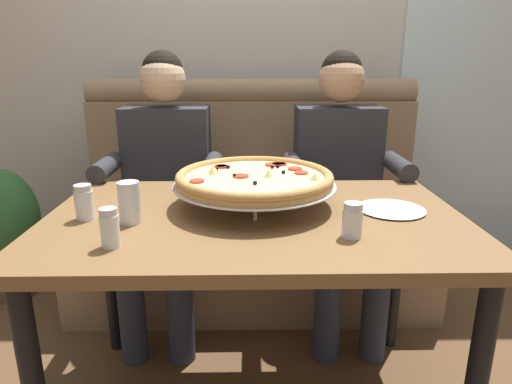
% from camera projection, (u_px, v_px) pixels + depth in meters
% --- Properties ---
extents(back_wall_with_window, '(6.00, 0.12, 2.80)m').
position_uv_depth(back_wall_with_window, '(251.00, 30.00, 2.67)').
color(back_wall_with_window, beige).
rests_on(back_wall_with_window, ground_plane).
extents(window_panel, '(1.10, 0.02, 2.80)m').
position_uv_depth(window_panel, '(498.00, 29.00, 2.62)').
color(window_panel, white).
rests_on(window_panel, ground_plane).
extents(booth_bench, '(1.81, 0.78, 1.13)m').
position_uv_depth(booth_bench, '(252.00, 220.00, 2.41)').
color(booth_bench, '#937556').
rests_on(booth_bench, ground_plane).
extents(dining_table, '(1.36, 0.84, 0.74)m').
position_uv_depth(dining_table, '(255.00, 239.00, 1.48)').
color(dining_table, brown).
rests_on(dining_table, ground_plane).
extents(diner_left, '(0.54, 0.64, 1.27)m').
position_uv_depth(diner_left, '(165.00, 177.00, 2.06)').
color(diner_left, '#2D3342').
rests_on(diner_left, ground_plane).
extents(diner_right, '(0.54, 0.64, 1.27)m').
position_uv_depth(diner_right, '(340.00, 176.00, 2.07)').
color(diner_right, '#2D3342').
rests_on(diner_right, ground_plane).
extents(pizza, '(0.56, 0.56, 0.13)m').
position_uv_depth(pizza, '(256.00, 179.00, 1.52)').
color(pizza, silver).
rests_on(pizza, dining_table).
extents(shaker_parmesan, '(0.06, 0.06, 0.11)m').
position_uv_depth(shaker_parmesan, '(84.00, 205.00, 1.40)').
color(shaker_parmesan, white).
rests_on(shaker_parmesan, dining_table).
extents(shaker_pepper_flakes, '(0.06, 0.06, 0.10)m').
position_uv_depth(shaker_pepper_flakes, '(352.00, 223.00, 1.26)').
color(shaker_pepper_flakes, white).
rests_on(shaker_pepper_flakes, dining_table).
extents(shaker_oregano, '(0.05, 0.05, 0.11)m').
position_uv_depth(shaker_oregano, '(110.00, 231.00, 1.19)').
color(shaker_oregano, white).
rests_on(shaker_oregano, dining_table).
extents(plate_near_left, '(0.23, 0.23, 0.02)m').
position_uv_depth(plate_near_left, '(391.00, 207.00, 1.50)').
color(plate_near_left, white).
rests_on(plate_near_left, dining_table).
extents(drinking_glass, '(0.07, 0.07, 0.13)m').
position_uv_depth(drinking_glass, '(130.00, 205.00, 1.37)').
color(drinking_glass, silver).
rests_on(drinking_glass, dining_table).
extents(potted_plant, '(0.36, 0.36, 0.70)m').
position_uv_depth(potted_plant, '(4.00, 227.00, 2.33)').
color(potted_plant, brown).
rests_on(potted_plant, ground_plane).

